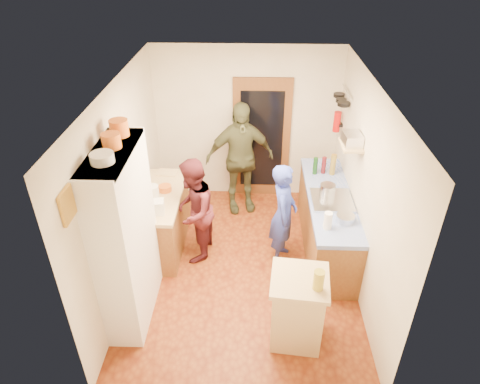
# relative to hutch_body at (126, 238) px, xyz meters

# --- Properties ---
(floor) EXTENTS (3.00, 4.00, 0.02)m
(floor) POSITION_rel_hutch_body_xyz_m (1.30, 0.80, -1.11)
(floor) COLOR brown
(floor) RESTS_ON ground
(ceiling) EXTENTS (3.00, 4.00, 0.02)m
(ceiling) POSITION_rel_hutch_body_xyz_m (1.30, 0.80, 1.51)
(ceiling) COLOR silver
(ceiling) RESTS_ON ground
(wall_back) EXTENTS (3.00, 0.02, 2.60)m
(wall_back) POSITION_rel_hutch_body_xyz_m (1.30, 2.81, 0.20)
(wall_back) COLOR beige
(wall_back) RESTS_ON ground
(wall_front) EXTENTS (3.00, 0.02, 2.60)m
(wall_front) POSITION_rel_hutch_body_xyz_m (1.30, -1.21, 0.20)
(wall_front) COLOR beige
(wall_front) RESTS_ON ground
(wall_left) EXTENTS (0.02, 4.00, 2.60)m
(wall_left) POSITION_rel_hutch_body_xyz_m (-0.21, 0.80, 0.20)
(wall_left) COLOR beige
(wall_left) RESTS_ON ground
(wall_right) EXTENTS (0.02, 4.00, 2.60)m
(wall_right) POSITION_rel_hutch_body_xyz_m (2.81, 0.80, 0.20)
(wall_right) COLOR beige
(wall_right) RESTS_ON ground
(door_frame) EXTENTS (0.95, 0.06, 2.10)m
(door_frame) POSITION_rel_hutch_body_xyz_m (1.55, 2.77, -0.05)
(door_frame) COLOR brown
(door_frame) RESTS_ON ground
(door_glass) EXTENTS (0.70, 0.02, 1.70)m
(door_glass) POSITION_rel_hutch_body_xyz_m (1.55, 2.74, -0.05)
(door_glass) COLOR black
(door_glass) RESTS_ON door_frame
(hutch_body) EXTENTS (0.40, 1.20, 2.20)m
(hutch_body) POSITION_rel_hutch_body_xyz_m (0.00, 0.00, 0.00)
(hutch_body) COLOR white
(hutch_body) RESTS_ON ground
(hutch_top_shelf) EXTENTS (0.40, 1.14, 0.04)m
(hutch_top_shelf) POSITION_rel_hutch_body_xyz_m (0.00, 0.00, 1.08)
(hutch_top_shelf) COLOR white
(hutch_top_shelf) RESTS_ON hutch_body
(plate_stack) EXTENTS (0.23, 0.23, 0.09)m
(plate_stack) POSITION_rel_hutch_body_xyz_m (0.00, -0.24, 1.15)
(plate_stack) COLOR white
(plate_stack) RESTS_ON hutch_top_shelf
(orange_pot_a) EXTENTS (0.19, 0.19, 0.15)m
(orange_pot_a) POSITION_rel_hutch_body_xyz_m (0.00, 0.08, 1.18)
(orange_pot_a) COLOR orange
(orange_pot_a) RESTS_ON hutch_top_shelf
(orange_pot_b) EXTENTS (0.20, 0.20, 0.18)m
(orange_pot_b) POSITION_rel_hutch_body_xyz_m (0.00, 0.36, 1.19)
(orange_pot_b) COLOR orange
(orange_pot_b) RESTS_ON hutch_top_shelf
(left_counter_base) EXTENTS (0.60, 1.40, 0.85)m
(left_counter_base) POSITION_rel_hutch_body_xyz_m (0.10, 1.25, -0.68)
(left_counter_base) COLOR brown
(left_counter_base) RESTS_ON ground
(left_counter_top) EXTENTS (0.64, 1.44, 0.05)m
(left_counter_top) POSITION_rel_hutch_body_xyz_m (0.10, 1.25, -0.23)
(left_counter_top) COLOR #D7B981
(left_counter_top) RESTS_ON left_counter_base
(toaster) EXTENTS (0.27, 0.20, 0.19)m
(toaster) POSITION_rel_hutch_body_xyz_m (0.15, 0.79, -0.11)
(toaster) COLOR white
(toaster) RESTS_ON left_counter_top
(kettle) EXTENTS (0.20, 0.20, 0.19)m
(kettle) POSITION_rel_hutch_body_xyz_m (0.05, 1.15, -0.10)
(kettle) COLOR white
(kettle) RESTS_ON left_counter_top
(orange_bowl) EXTENTS (0.22, 0.22, 0.08)m
(orange_bowl) POSITION_rel_hutch_body_xyz_m (0.18, 1.34, -0.16)
(orange_bowl) COLOR orange
(orange_bowl) RESTS_ON left_counter_top
(chopping_board) EXTENTS (0.32, 0.25, 0.02)m
(chopping_board) POSITION_rel_hutch_body_xyz_m (0.12, 1.84, -0.19)
(chopping_board) COLOR #D7B981
(chopping_board) RESTS_ON left_counter_top
(right_counter_base) EXTENTS (0.60, 2.20, 0.84)m
(right_counter_base) POSITION_rel_hutch_body_xyz_m (2.50, 1.30, -0.68)
(right_counter_base) COLOR brown
(right_counter_base) RESTS_ON ground
(right_counter_top) EXTENTS (0.62, 2.22, 0.06)m
(right_counter_top) POSITION_rel_hutch_body_xyz_m (2.50, 1.30, -0.23)
(right_counter_top) COLOR #0E36B9
(right_counter_top) RESTS_ON right_counter_base
(hob) EXTENTS (0.55, 0.58, 0.04)m
(hob) POSITION_rel_hutch_body_xyz_m (2.50, 1.15, -0.18)
(hob) COLOR silver
(hob) RESTS_ON right_counter_top
(pot_on_hob) EXTENTS (0.21, 0.21, 0.14)m
(pot_on_hob) POSITION_rel_hutch_body_xyz_m (2.45, 1.29, -0.09)
(pot_on_hob) COLOR silver
(pot_on_hob) RESTS_ON hob
(bottle_a) EXTENTS (0.08, 0.08, 0.27)m
(bottle_a) POSITION_rel_hutch_body_xyz_m (2.35, 1.91, -0.07)
(bottle_a) COLOR #143F14
(bottle_a) RESTS_ON right_counter_top
(bottle_b) EXTENTS (0.07, 0.07, 0.27)m
(bottle_b) POSITION_rel_hutch_body_xyz_m (2.48, 1.94, -0.07)
(bottle_b) COLOR #591419
(bottle_b) RESTS_ON right_counter_top
(bottle_c) EXTENTS (0.10, 0.10, 0.33)m
(bottle_c) POSITION_rel_hutch_body_xyz_m (2.61, 1.90, -0.04)
(bottle_c) COLOR olive
(bottle_c) RESTS_ON right_counter_top
(paper_towel) EXTENTS (0.11, 0.11, 0.23)m
(paper_towel) POSITION_rel_hutch_body_xyz_m (2.35, 0.54, -0.09)
(paper_towel) COLOR white
(paper_towel) RESTS_ON right_counter_top
(mixing_bowl) EXTENTS (0.24, 0.24, 0.09)m
(mixing_bowl) POSITION_rel_hutch_body_xyz_m (2.60, 0.70, -0.15)
(mixing_bowl) COLOR silver
(mixing_bowl) RESTS_ON right_counter_top
(island_base) EXTENTS (0.60, 0.60, 0.86)m
(island_base) POSITION_rel_hutch_body_xyz_m (1.94, -0.38, -0.67)
(island_base) COLOR #D7B981
(island_base) RESTS_ON ground
(island_top) EXTENTS (0.68, 0.68, 0.05)m
(island_top) POSITION_rel_hutch_body_xyz_m (1.94, -0.38, -0.22)
(island_top) COLOR #D7B981
(island_top) RESTS_ON island_base
(cutting_board) EXTENTS (0.38, 0.31, 0.02)m
(cutting_board) POSITION_rel_hutch_body_xyz_m (1.90, -0.32, -0.21)
(cutting_board) COLOR white
(cutting_board) RESTS_ON island_top
(oil_jar) EXTENTS (0.12, 0.12, 0.23)m
(oil_jar) POSITION_rel_hutch_body_xyz_m (2.11, -0.51, -0.08)
(oil_jar) COLOR #AD9E2D
(oil_jar) RESTS_ON island_top
(pan_rail) EXTENTS (0.02, 0.65, 0.02)m
(pan_rail) POSITION_rel_hutch_body_xyz_m (2.76, 2.33, 0.95)
(pan_rail) COLOR silver
(pan_rail) RESTS_ON wall_right
(pan_hang_a) EXTENTS (0.18, 0.18, 0.05)m
(pan_hang_a) POSITION_rel_hutch_body_xyz_m (2.70, 2.15, 0.82)
(pan_hang_a) COLOR black
(pan_hang_a) RESTS_ON pan_rail
(pan_hang_b) EXTENTS (0.16, 0.16, 0.05)m
(pan_hang_b) POSITION_rel_hutch_body_xyz_m (2.70, 2.35, 0.80)
(pan_hang_b) COLOR black
(pan_hang_b) RESTS_ON pan_rail
(pan_hang_c) EXTENTS (0.17, 0.17, 0.05)m
(pan_hang_c) POSITION_rel_hutch_body_xyz_m (2.70, 2.55, 0.81)
(pan_hang_c) COLOR black
(pan_hang_c) RESTS_ON pan_rail
(wall_shelf) EXTENTS (0.26, 0.42, 0.03)m
(wall_shelf) POSITION_rel_hutch_body_xyz_m (2.67, 1.25, 0.60)
(wall_shelf) COLOR #D7B981
(wall_shelf) RESTS_ON wall_right
(radio) EXTENTS (0.24, 0.31, 0.15)m
(radio) POSITION_rel_hutch_body_xyz_m (2.67, 1.25, 0.69)
(radio) COLOR silver
(radio) RESTS_ON wall_shelf
(ext_bracket) EXTENTS (0.06, 0.10, 0.04)m
(ext_bracket) POSITION_rel_hutch_body_xyz_m (2.77, 2.50, 0.35)
(ext_bracket) COLOR black
(ext_bracket) RESTS_ON wall_right
(fire_extinguisher) EXTENTS (0.11, 0.11, 0.32)m
(fire_extinguisher) POSITION_rel_hutch_body_xyz_m (2.71, 2.50, 0.40)
(fire_extinguisher) COLOR red
(fire_extinguisher) RESTS_ON wall_right
(picture_frame) EXTENTS (0.03, 0.25, 0.30)m
(picture_frame) POSITION_rel_hutch_body_xyz_m (-0.18, -0.75, 0.95)
(picture_frame) COLOR gold
(picture_frame) RESTS_ON wall_left
(person_hob) EXTENTS (0.42, 0.59, 1.50)m
(person_hob) POSITION_rel_hutch_body_xyz_m (1.87, 1.01, -0.35)
(person_hob) COLOR #2C3CA5
(person_hob) RESTS_ON ground
(person_left) EXTENTS (0.66, 0.80, 1.54)m
(person_left) POSITION_rel_hutch_body_xyz_m (0.64, 1.08, -0.33)
(person_left) COLOR #4B191F
(person_left) RESTS_ON ground
(person_back) EXTENTS (1.18, 0.71, 1.87)m
(person_back) POSITION_rel_hutch_body_xyz_m (1.22, 2.30, -0.16)
(person_back) COLOR #404228
(person_back) RESTS_ON ground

